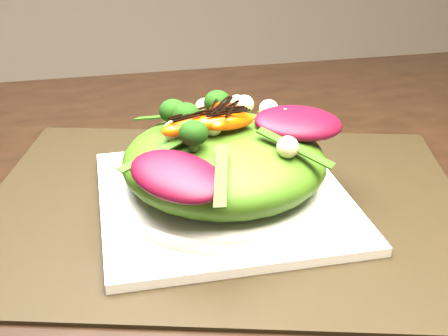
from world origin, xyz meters
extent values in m
cube|color=black|center=(0.00, 0.00, 0.73)|extent=(1.60, 0.90, 0.75)
cube|color=black|center=(-0.21, -0.03, 0.75)|extent=(0.59, 0.50, 0.00)
cube|color=white|center=(-0.21, -0.03, 0.76)|extent=(0.26, 0.26, 0.01)
cylinder|color=silver|center=(-0.21, -0.03, 0.77)|extent=(0.28, 0.28, 0.02)
ellipsoid|color=#395F11|center=(-0.21, -0.03, 0.80)|extent=(0.27, 0.27, 0.07)
ellipsoid|color=#430717|center=(-0.13, -0.02, 0.84)|extent=(0.10, 0.06, 0.02)
ellipsoid|color=#F03D03|center=(-0.23, 0.00, 0.85)|extent=(0.07, 0.04, 0.02)
sphere|color=#193409|center=(-0.26, -0.01, 0.85)|extent=(0.05, 0.05, 0.04)
sphere|color=beige|center=(-0.19, -0.05, 0.85)|extent=(0.03, 0.03, 0.02)
cube|color=black|center=(-0.23, 0.00, 0.85)|extent=(0.04, 0.01, 0.00)
camera|label=1|loc=(-0.33, -0.56, 1.07)|focal=48.00mm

